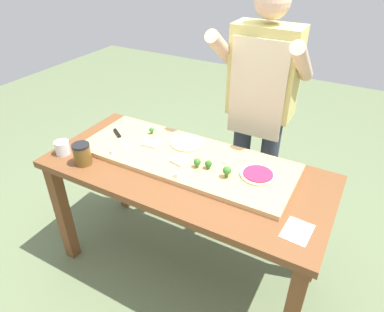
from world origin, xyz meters
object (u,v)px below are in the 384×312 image
(cheese_crumble_a, at_px, (112,152))
(recipe_note, at_px, (297,231))
(broccoli_floret_front_right, at_px, (208,164))
(cheese_crumble_c, at_px, (246,160))
(broccoli_floret_back_mid, at_px, (197,162))
(pizza_whole_white_garlic, at_px, (187,143))
(cheese_crumble_b, at_px, (123,120))
(flour_cup, at_px, (62,148))
(pizza_slice_near_left, at_px, (180,160))
(broccoli_floret_center_left, at_px, (152,130))
(cook_center, at_px, (261,100))
(pizza_whole_beet_magenta, at_px, (258,175))
(chefs_knife, at_px, (119,137))
(pizza_slice_far_left, at_px, (152,143))
(prep_table, at_px, (185,185))
(cheese_crumble_d, at_px, (176,175))
(sauce_jar, at_px, (82,154))
(cheese_crumble_e, at_px, (225,163))
(broccoli_floret_front_mid, at_px, (227,171))

(cheese_crumble_a, xyz_separation_m, recipe_note, (1.08, -0.07, -0.04))
(broccoli_floret_front_right, relative_size, cheese_crumble_c, 3.24)
(broccoli_floret_back_mid, bearing_deg, pizza_whole_white_garlic, 131.88)
(cheese_crumble_b, relative_size, flour_cup, 0.21)
(pizza_slice_near_left, xyz_separation_m, broccoli_floret_center_left, (-0.31, 0.18, 0.02))
(cook_center, bearing_deg, pizza_whole_beet_magenta, -70.05)
(chefs_knife, relative_size, pizza_slice_far_left, 2.52)
(cheese_crumble_c, bearing_deg, cook_center, 101.36)
(broccoli_floret_center_left, distance_m, recipe_note, 1.08)
(prep_table, height_order, cheese_crumble_a, cheese_crumble_a)
(cheese_crumble_b, bearing_deg, broccoli_floret_front_right, -16.55)
(pizza_whole_beet_magenta, distance_m, cheese_crumble_d, 0.42)
(pizza_whole_white_garlic, distance_m, pizza_slice_far_left, 0.21)
(recipe_note, bearing_deg, broccoli_floret_back_mid, 162.77)
(broccoli_floret_front_right, distance_m, cook_center, 0.62)
(pizza_slice_near_left, height_order, flour_cup, flour_cup)
(pizza_slice_near_left, bearing_deg, broccoli_floret_front_right, 4.06)
(pizza_slice_near_left, distance_m, sauce_jar, 0.54)
(pizza_whole_white_garlic, distance_m, cheese_crumble_b, 0.52)
(prep_table, height_order, cook_center, cook_center)
(sauce_jar, bearing_deg, broccoli_floret_front_right, 21.54)
(broccoli_floret_center_left, height_order, cheese_crumble_a, broccoli_floret_center_left)
(broccoli_floret_front_right, xyz_separation_m, cheese_crumble_d, (-0.11, -0.15, -0.02))
(chefs_knife, height_order, pizza_whole_beet_magenta, same)
(pizza_whole_white_garlic, bearing_deg, broccoli_floret_front_right, -36.85)
(chefs_knife, height_order, pizza_whole_white_garlic, same)
(cheese_crumble_b, bearing_deg, chefs_knife, -58.09)
(broccoli_floret_center_left, height_order, broccoli_floret_back_mid, broccoli_floret_back_mid)
(pizza_whole_beet_magenta, height_order, broccoli_floret_back_mid, broccoli_floret_back_mid)
(pizza_slice_near_left, relative_size, cheese_crumble_c, 5.92)
(cheese_crumble_a, bearing_deg, prep_table, 13.71)
(pizza_slice_far_left, height_order, cheese_crumble_c, cheese_crumble_c)
(chefs_knife, xyz_separation_m, cheese_crumble_a, (0.08, -0.16, 0.00))
(pizza_slice_near_left, bearing_deg, cheese_crumble_e, 22.98)
(broccoli_floret_back_mid, xyz_separation_m, cheese_crumble_a, (-0.49, -0.11, -0.02))
(prep_table, bearing_deg, pizza_whole_beet_magenta, 13.35)
(pizza_whole_beet_magenta, bearing_deg, cheese_crumble_a, -166.46)
(prep_table, relative_size, pizza_slice_far_left, 16.56)
(broccoli_floret_center_left, height_order, cheese_crumble_b, broccoli_floret_center_left)
(prep_table, distance_m, pizza_whole_beet_magenta, 0.42)
(pizza_whole_beet_magenta, xyz_separation_m, cheese_crumble_a, (-0.81, -0.19, 0.00))
(prep_table, xyz_separation_m, cook_center, (0.19, 0.62, 0.33))
(sauce_jar, bearing_deg, cheese_crumble_e, 25.66)
(prep_table, bearing_deg, cheese_crumble_a, -166.29)
(prep_table, xyz_separation_m, cheese_crumble_a, (-0.42, -0.10, 0.15))
(cheese_crumble_a, height_order, cheese_crumble_d, cheese_crumble_d)
(cheese_crumble_d, bearing_deg, broccoli_floret_front_right, 53.05)
(cheese_crumble_d, height_order, cheese_crumble_e, cheese_crumble_d)
(broccoli_floret_front_mid, xyz_separation_m, cheese_crumble_c, (0.03, 0.20, -0.03))
(broccoli_floret_front_mid, bearing_deg, chefs_knife, 175.11)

